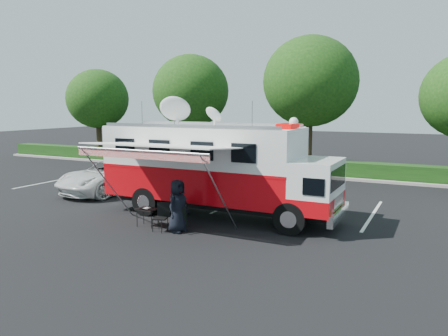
# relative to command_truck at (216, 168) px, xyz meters

# --- Properties ---
(ground_plane) EXTENTS (120.00, 120.00, 0.00)m
(ground_plane) POSITION_rel_command_truck_xyz_m (0.08, 0.00, -1.96)
(ground_plane) COLOR black
(ground_plane) RESTS_ON ground
(back_border) EXTENTS (60.00, 6.14, 8.87)m
(back_border) POSITION_rel_command_truck_xyz_m (1.23, 12.90, 3.04)
(back_border) COLOR #9E998E
(back_border) RESTS_ON ground_plane
(stall_lines) EXTENTS (24.12, 5.50, 0.01)m
(stall_lines) POSITION_rel_command_truck_xyz_m (-0.42, 3.00, -1.96)
(stall_lines) COLOR silver
(stall_lines) RESTS_ON ground_plane
(command_truck) EXTENTS (9.56, 2.63, 4.59)m
(command_truck) POSITION_rel_command_truck_xyz_m (0.00, 0.00, 0.00)
(command_truck) COLOR black
(command_truck) RESTS_ON ground_plane
(awning) EXTENTS (5.22, 2.69, 3.15)m
(awning) POSITION_rel_command_truck_xyz_m (-0.86, -2.73, 0.99)
(awning) COLOR white
(awning) RESTS_ON ground_plane
(white_suv) EXTENTS (3.79, 6.44, 1.68)m
(white_suv) POSITION_rel_command_truck_xyz_m (-7.04, 2.13, -1.96)
(white_suv) COLOR silver
(white_suv) RESTS_ON ground_plane
(person) EXTENTS (0.68, 0.97, 1.87)m
(person) POSITION_rel_command_truck_xyz_m (-0.21, -2.56, -1.96)
(person) COLOR black
(person) RESTS_ON ground_plane
(folding_table) EXTENTS (0.83, 0.62, 0.67)m
(folding_table) POSITION_rel_command_truck_xyz_m (-1.59, -2.44, -1.35)
(folding_table) COLOR black
(folding_table) RESTS_ON ground_plane
(folding_chair) EXTENTS (0.60, 0.63, 1.01)m
(folding_chair) POSITION_rel_command_truck_xyz_m (-0.80, -2.65, -1.37)
(folding_chair) COLOR black
(folding_chair) RESTS_ON ground_plane
(trash_bin) EXTENTS (0.60, 0.60, 0.90)m
(trash_bin) POSITION_rel_command_truck_xyz_m (-0.57, -1.90, -1.51)
(trash_bin) COLOR black
(trash_bin) RESTS_ON ground_plane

